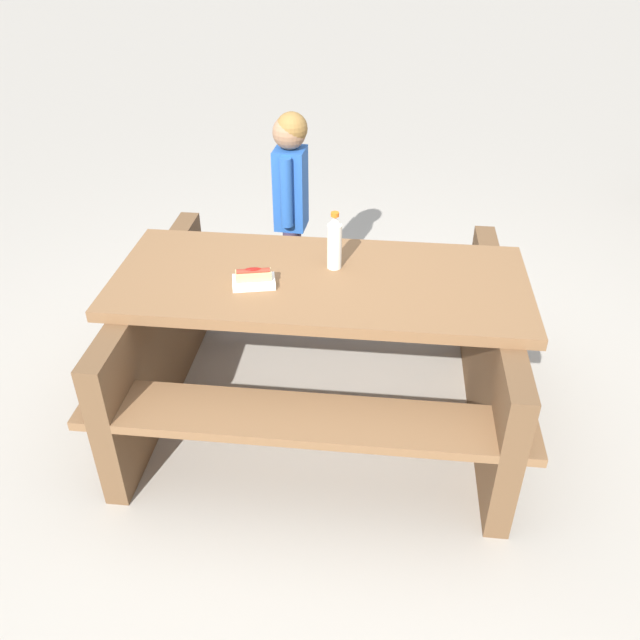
{
  "coord_description": "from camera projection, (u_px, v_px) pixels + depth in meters",
  "views": [
    {
      "loc": [
        0.46,
        2.41,
        2.16
      ],
      "look_at": [
        0.0,
        0.0,
        0.52
      ],
      "focal_mm": 36.6,
      "sensor_mm": 36.0,
      "label": 1
    }
  ],
  "objects": [
    {
      "name": "picnic_table",
      "position": [
        320.0,
        334.0,
        3.0
      ],
      "size": [
        2.13,
        1.86,
        0.75
      ],
      "color": "brown",
      "rests_on": "ground"
    },
    {
      "name": "ground_plane",
      "position": [
        320.0,
        408.0,
        3.24
      ],
      "size": [
        30.0,
        30.0,
        0.0
      ],
      "primitive_type": "plane",
      "color": "#ADA599",
      "rests_on": "ground"
    },
    {
      "name": "soda_bottle",
      "position": [
        335.0,
        242.0,
        2.83
      ],
      "size": [
        0.06,
        0.06,
        0.26
      ],
      "color": "silver",
      "rests_on": "picnic_table"
    },
    {
      "name": "hotdog_tray",
      "position": [
        254.0,
        279.0,
        2.75
      ],
      "size": [
        0.19,
        0.12,
        0.08
      ],
      "color": "white",
      "rests_on": "picnic_table"
    },
    {
      "name": "child_in_coat",
      "position": [
        291.0,
        190.0,
        3.61
      ],
      "size": [
        0.22,
        0.28,
        1.19
      ],
      "color": "#3F334C",
      "rests_on": "ground"
    }
  ]
}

